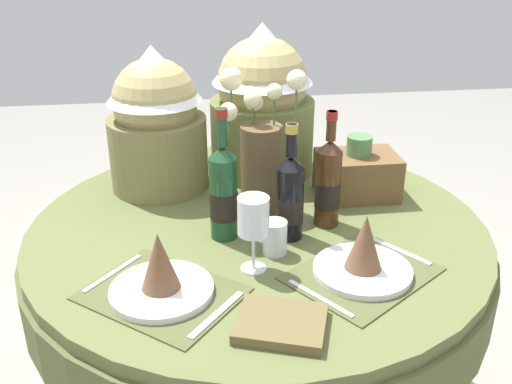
# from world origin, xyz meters

# --- Properties ---
(dining_table) EXTENTS (1.32, 1.32, 0.76)m
(dining_table) POSITION_xyz_m (0.00, 0.00, 0.62)
(dining_table) COLOR #5B6638
(dining_table) RESTS_ON ground
(place_setting_left) EXTENTS (0.43, 0.42, 0.16)m
(place_setting_left) POSITION_xyz_m (-0.27, -0.32, 0.81)
(place_setting_left) COLOR #4E562F
(place_setting_left) RESTS_ON dining_table
(place_setting_right) EXTENTS (0.43, 0.41, 0.16)m
(place_setting_right) POSITION_xyz_m (0.22, -0.30, 0.81)
(place_setting_right) COLOR #4E562F
(place_setting_right) RESTS_ON dining_table
(flower_vase) EXTENTS (0.24, 0.19, 0.43)m
(flower_vase) POSITION_xyz_m (0.02, 0.09, 0.94)
(flower_vase) COLOR brown
(flower_vase) RESTS_ON dining_table
(wine_bottle_left) EXTENTS (0.08, 0.08, 0.36)m
(wine_bottle_left) POSITION_xyz_m (-0.10, -0.07, 0.89)
(wine_bottle_left) COLOR #194223
(wine_bottle_left) RESTS_ON dining_table
(wine_bottle_centre) EXTENTS (0.07, 0.07, 0.33)m
(wine_bottle_centre) POSITION_xyz_m (0.19, -0.04, 0.89)
(wine_bottle_centre) COLOR #422814
(wine_bottle_centre) RESTS_ON dining_table
(wine_bottle_right) EXTENTS (0.07, 0.07, 0.32)m
(wine_bottle_right) POSITION_xyz_m (0.07, -0.09, 0.88)
(wine_bottle_right) COLOR black
(wine_bottle_right) RESTS_ON dining_table
(wine_glass_left) EXTENTS (0.08, 0.08, 0.20)m
(wine_glass_left) POSITION_xyz_m (-0.04, -0.24, 0.90)
(wine_glass_left) COLOR silver
(wine_glass_left) RESTS_ON dining_table
(tumbler_near_left) EXTENTS (0.06, 0.06, 0.09)m
(tumbler_near_left) POSITION_xyz_m (0.02, -0.17, 0.81)
(tumbler_near_left) COLOR silver
(tumbler_near_left) RESTS_ON dining_table
(book_on_table) EXTENTS (0.23, 0.20, 0.02)m
(book_on_table) POSITION_xyz_m (-0.02, -0.48, 0.77)
(book_on_table) COLOR brown
(book_on_table) RESTS_ON dining_table
(gift_tub_back_left) EXTENTS (0.31, 0.31, 0.45)m
(gift_tub_back_left) POSITION_xyz_m (-0.28, 0.29, 1.00)
(gift_tub_back_left) COLOR olive
(gift_tub_back_left) RESTS_ON dining_table
(gift_tub_back_centre) EXTENTS (0.35, 0.35, 0.50)m
(gift_tub_back_centre) POSITION_xyz_m (0.07, 0.39, 1.02)
(gift_tub_back_centre) COLOR olive
(gift_tub_back_centre) RESTS_ON dining_table
(woven_basket_side_right) EXTENTS (0.24, 0.17, 0.20)m
(woven_basket_side_right) POSITION_xyz_m (0.33, 0.14, 0.83)
(woven_basket_side_right) COLOR brown
(woven_basket_side_right) RESTS_ON dining_table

